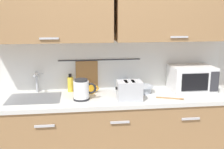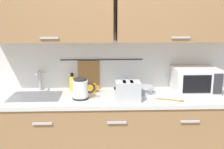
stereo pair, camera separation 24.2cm
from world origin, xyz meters
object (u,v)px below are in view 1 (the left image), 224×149
(mixing_bowl, at_px, (143,89))
(toaster, at_px, (129,91))
(mug_by_kettle, at_px, (122,86))
(wooden_spoon, at_px, (173,98))
(mug_near_sink, at_px, (92,89))
(dish_soap_bottle, at_px, (70,84))
(electric_kettle, at_px, (82,90))
(microwave, at_px, (192,78))

(mixing_bowl, xyz_separation_m, toaster, (-0.20, -0.23, 0.05))
(mixing_bowl, xyz_separation_m, mug_by_kettle, (-0.21, 0.11, 0.00))
(mixing_bowl, distance_m, toaster, 0.31)
(wooden_spoon, bearing_deg, mug_by_kettle, 141.11)
(mug_by_kettle, distance_m, wooden_spoon, 0.59)
(mug_near_sink, distance_m, mixing_bowl, 0.55)
(mixing_bowl, height_order, toaster, toaster)
(mug_near_sink, distance_m, toaster, 0.46)
(mug_near_sink, bearing_deg, dish_soap_bottle, 158.87)
(electric_kettle, distance_m, mug_near_sink, 0.25)
(toaster, height_order, mug_by_kettle, toaster)
(electric_kettle, xyz_separation_m, mixing_bowl, (0.66, 0.16, -0.06))
(electric_kettle, distance_m, wooden_spoon, 0.91)
(microwave, relative_size, electric_kettle, 2.03)
(mug_near_sink, xyz_separation_m, mixing_bowl, (0.55, -0.05, -0.00))
(microwave, bearing_deg, mixing_bowl, -177.27)
(toaster, distance_m, mug_by_kettle, 0.35)
(microwave, xyz_separation_m, electric_kettle, (-1.20, -0.19, -0.03))
(microwave, height_order, mug_near_sink, microwave)
(mug_near_sink, xyz_separation_m, mug_by_kettle, (0.34, 0.06, 0.00))
(electric_kettle, height_order, mixing_bowl, electric_kettle)
(mug_near_sink, height_order, toaster, toaster)
(mixing_bowl, height_order, mug_by_kettle, mug_by_kettle)
(mug_near_sink, bearing_deg, mixing_bowl, -5.66)
(dish_soap_bottle, bearing_deg, mug_by_kettle, -2.87)
(mug_near_sink, height_order, mixing_bowl, mug_near_sink)
(toaster, relative_size, mug_by_kettle, 2.13)
(microwave, distance_m, mug_near_sink, 1.10)
(dish_soap_bottle, distance_m, toaster, 0.69)
(dish_soap_bottle, distance_m, mug_near_sink, 0.24)
(mug_near_sink, bearing_deg, electric_kettle, -116.36)
(microwave, height_order, mixing_bowl, microwave)
(toaster, bearing_deg, dish_soap_bottle, 147.18)
(microwave, relative_size, mug_near_sink, 3.83)
(electric_kettle, xyz_separation_m, mug_near_sink, (0.11, 0.21, -0.05))
(dish_soap_bottle, bearing_deg, electric_kettle, -68.83)
(microwave, height_order, wooden_spoon, microwave)
(mixing_bowl, relative_size, mug_by_kettle, 1.78)
(dish_soap_bottle, relative_size, wooden_spoon, 0.73)
(microwave, bearing_deg, toaster, -160.89)
(microwave, height_order, mug_by_kettle, microwave)
(mug_near_sink, xyz_separation_m, wooden_spoon, (0.80, -0.31, -0.04))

